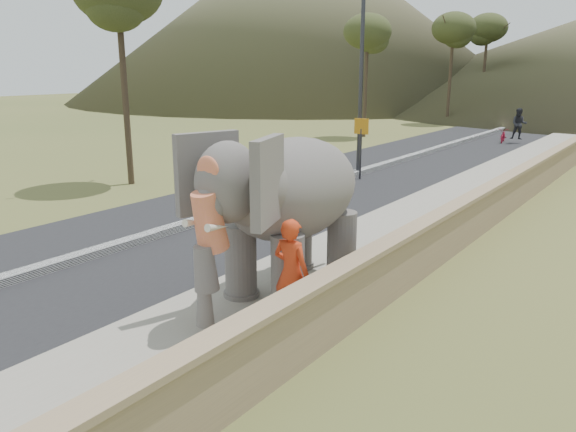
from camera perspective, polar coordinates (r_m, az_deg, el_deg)
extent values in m
plane|color=olive|center=(11.46, 1.64, -7.21)|extent=(160.00, 160.00, 0.00)
cube|color=black|center=(22.17, 5.52, 3.66)|extent=(7.00, 120.00, 0.03)
cube|color=black|center=(22.16, 5.53, 3.90)|extent=(0.35, 120.00, 0.22)
cube|color=#9E9687|center=(20.17, 17.87, 2.05)|extent=(3.00, 120.00, 0.15)
cube|color=tan|center=(19.65, 22.53, 2.72)|extent=(0.30, 120.00, 1.10)
cylinder|color=#29292D|center=(22.86, 7.44, 14.00)|extent=(0.16, 0.16, 8.00)
cylinder|color=#2D2D33|center=(22.20, 7.38, 6.20)|extent=(0.08, 0.08, 2.00)
cube|color=#C67B12|center=(22.06, 7.47, 9.03)|extent=(0.60, 0.05, 0.60)
cone|color=brown|center=(77.76, 1.36, 19.85)|extent=(60.00, 60.00, 22.00)
imported|color=red|center=(9.21, 0.33, -5.77)|extent=(0.67, 0.44, 1.83)
imported|color=maroon|center=(35.52, 21.04, 7.63)|extent=(0.82, 1.66, 0.83)
imported|color=black|center=(35.26, 22.41, 8.64)|extent=(0.97, 0.81, 1.78)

